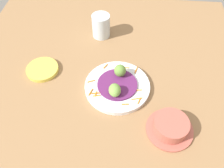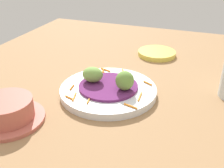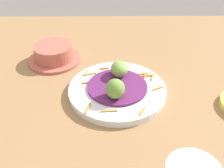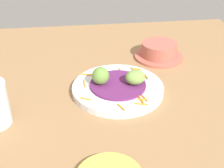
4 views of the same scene
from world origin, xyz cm
name	(u,v)px [view 4 (image 4 of 4)]	position (x,y,z in cm)	size (l,w,h in cm)	color
table_surface	(98,109)	(0.00, 0.00, 1.00)	(110.00, 110.00, 2.00)	#936D47
main_plate	(118,89)	(-5.68, -5.81, 2.86)	(23.47, 23.47, 1.73)	silver
cabbage_bed	(118,85)	(-5.68, -5.81, 4.05)	(14.34, 14.34, 0.64)	#60235B
carrot_garnish	(122,87)	(-6.66, -4.90, 3.93)	(18.24, 19.90, 0.40)	orange
guac_scoop_left	(101,76)	(-1.36, -6.39, 6.66)	(4.31, 4.29, 4.57)	olive
guac_scoop_center	(135,77)	(-10.00, -5.23, 6.24)	(4.16, 5.09, 3.73)	#759E47
terracotta_bowl	(159,51)	(-21.09, -23.58, 4.21)	(14.96, 14.96, 4.95)	#B75B4C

